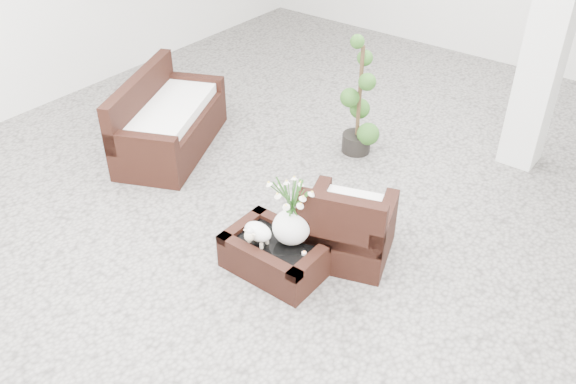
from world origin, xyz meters
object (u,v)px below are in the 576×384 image
Objects in this scene: armchair at (349,217)px; topiary at (360,97)px; loveseat at (170,115)px; coffee_table at (276,255)px.

topiary is (-0.94, 1.65, 0.29)m from armchair.
topiary is at bearing -78.67° from loveseat.
armchair is (0.39, 0.59, 0.26)m from coffee_table.
coffee_table is at bearing -76.18° from topiary.
armchair is at bearing 56.79° from coffee_table.
loveseat reaches higher than armchair.
topiary reaches higher than coffee_table.
armchair is 1.92m from topiary.
armchair reaches higher than coffee_table.
topiary reaches higher than armchair.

